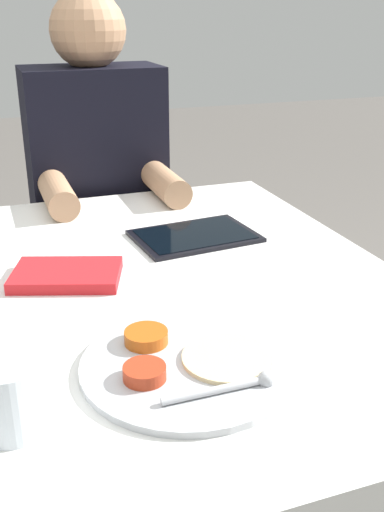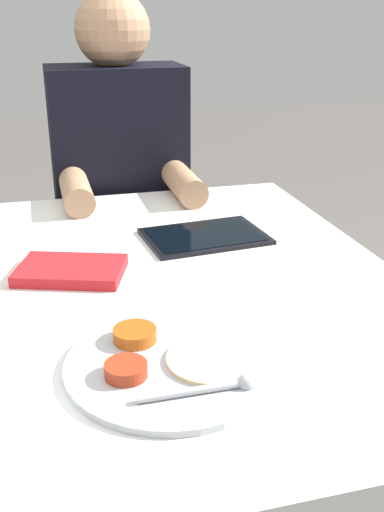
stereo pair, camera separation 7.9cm
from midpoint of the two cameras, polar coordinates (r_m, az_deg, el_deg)
name	(u,v)px [view 2 (the right image)]	position (r m, az deg, el deg)	size (l,w,h in m)	color
dining_table	(134,448)	(1.22, -3.65, -17.81)	(0.96, 1.05, 0.70)	silver
thali_tray	(172,362)	(0.80, 0.91, -10.16)	(0.28, 0.28, 0.03)	#B7BABF
red_notebook	(71,271)	(1.07, -9.39, -1.47)	(0.21, 0.17, 0.02)	silver
tablet_device	(205,236)	(1.23, 3.07, 1.87)	(0.26, 0.19, 0.01)	black
person_diner	(122,230)	(1.69, -5.33, 2.46)	(0.35, 0.41, 1.18)	black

